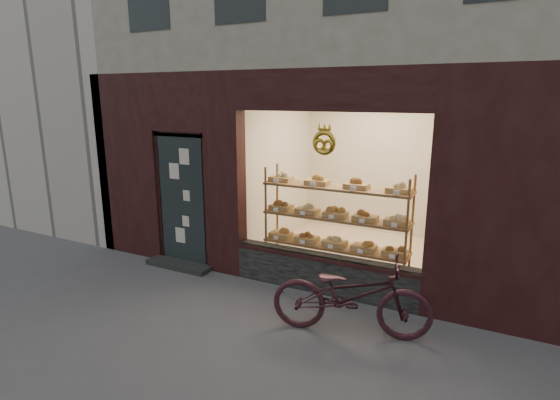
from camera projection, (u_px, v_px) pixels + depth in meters
The scene contains 4 objects.
ground at pixel (211, 360), 4.67m from camera, with size 90.00×90.00×0.00m, color #545455.
neighbor_left at pixel (45, 33), 12.61m from camera, with size 12.00×7.00×9.00m, color beige.
display_shelf at pixel (335, 226), 6.48m from camera, with size 2.20×0.45×1.70m.
bicycle at pixel (351, 295), 5.08m from camera, with size 0.65×1.86×0.97m, color #32161C.
Camera 1 is at (2.53, -3.35, 2.76)m, focal length 28.00 mm.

